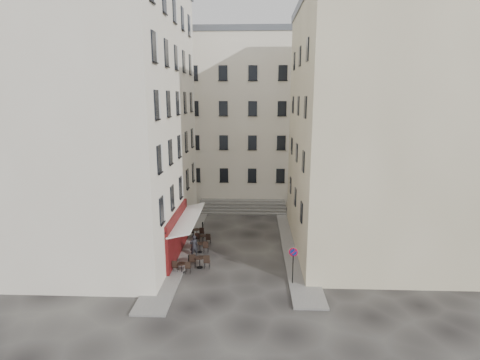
{
  "coord_description": "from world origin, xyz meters",
  "views": [
    {
      "loc": [
        1.26,
        -24.93,
        11.64
      ],
      "look_at": [
        0.11,
        4.0,
        5.21
      ],
      "focal_mm": 28.0,
      "sensor_mm": 36.0,
      "label": 1
    }
  ],
  "objects_px": {
    "no_parking_sign": "(293,259)",
    "bistro_table_a": "(182,267)",
    "pedestrian": "(194,246)",
    "bistro_table_b": "(200,261)"
  },
  "relations": [
    {
      "from": "no_parking_sign",
      "to": "pedestrian",
      "type": "height_order",
      "value": "no_parking_sign"
    },
    {
      "from": "bistro_table_a",
      "to": "pedestrian",
      "type": "distance_m",
      "value": 2.75
    },
    {
      "from": "no_parking_sign",
      "to": "pedestrian",
      "type": "bearing_deg",
      "value": 157.95
    },
    {
      "from": "no_parking_sign",
      "to": "bistro_table_a",
      "type": "bearing_deg",
      "value": 177.83
    },
    {
      "from": "bistro_table_b",
      "to": "no_parking_sign",
      "type": "bearing_deg",
      "value": -19.08
    },
    {
      "from": "no_parking_sign",
      "to": "pedestrian",
      "type": "relative_size",
      "value": 1.48
    },
    {
      "from": "bistro_table_a",
      "to": "pedestrian",
      "type": "bearing_deg",
      "value": 81.56
    },
    {
      "from": "no_parking_sign",
      "to": "pedestrian",
      "type": "xyz_separation_m",
      "value": [
        -6.91,
        4.04,
        -0.93
      ]
    },
    {
      "from": "no_parking_sign",
      "to": "bistro_table_a",
      "type": "height_order",
      "value": "no_parking_sign"
    },
    {
      "from": "no_parking_sign",
      "to": "bistro_table_a",
      "type": "relative_size",
      "value": 2.0
    }
  ]
}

